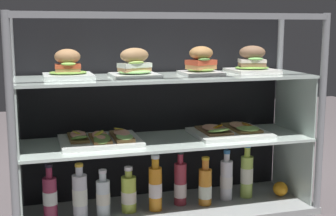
{
  "coord_description": "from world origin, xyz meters",
  "views": [
    {
      "loc": [
        -0.58,
        -1.97,
        0.84
      ],
      "look_at": [
        0.0,
        0.0,
        0.49
      ],
      "focal_mm": 50.8,
      "sensor_mm": 36.0,
      "label": 1
    }
  ],
  "objects_px": {
    "juice_bottle_front_left_end": "(226,179)",
    "orange_fruit_beside_bottles": "(280,189)",
    "open_sandwich_tray_far_right": "(230,131)",
    "juice_bottle_front_fourth": "(103,197)",
    "juice_bottle_back_center": "(80,195)",
    "juice_bottle_back_left": "(180,184)",
    "plated_roll_sandwich_far_left": "(201,63)",
    "juice_bottle_front_right_end": "(155,187)",
    "plated_roll_sandwich_near_right_corner": "(135,66)",
    "juice_bottle_back_right": "(205,186)",
    "open_sandwich_tray_left_of_center": "(101,139)",
    "juice_bottle_near_post": "(247,175)",
    "plated_roll_sandwich_center": "(68,68)",
    "juice_bottle_front_second": "(129,193)",
    "juice_bottle_tucked_behind": "(50,198)"
  },
  "relations": [
    {
      "from": "juice_bottle_front_left_end",
      "to": "orange_fruit_beside_bottles",
      "type": "distance_m",
      "value": 0.28
    },
    {
      "from": "open_sandwich_tray_far_right",
      "to": "juice_bottle_front_fourth",
      "type": "relative_size",
      "value": 1.67
    },
    {
      "from": "juice_bottle_back_center",
      "to": "juice_bottle_back_left",
      "type": "distance_m",
      "value": 0.46
    },
    {
      "from": "open_sandwich_tray_far_right",
      "to": "plated_roll_sandwich_far_left",
      "type": "bearing_deg",
      "value": -175.28
    },
    {
      "from": "open_sandwich_tray_far_right",
      "to": "juice_bottle_front_right_end",
      "type": "bearing_deg",
      "value": -175.48
    },
    {
      "from": "plated_roll_sandwich_near_right_corner",
      "to": "orange_fruit_beside_bottles",
      "type": "relative_size",
      "value": 2.8
    },
    {
      "from": "plated_roll_sandwich_far_left",
      "to": "juice_bottle_back_right",
      "type": "height_order",
      "value": "plated_roll_sandwich_far_left"
    },
    {
      "from": "juice_bottle_back_center",
      "to": "juice_bottle_front_left_end",
      "type": "distance_m",
      "value": 0.69
    },
    {
      "from": "juice_bottle_back_left",
      "to": "open_sandwich_tray_left_of_center",
      "type": "bearing_deg",
      "value": -179.82
    },
    {
      "from": "juice_bottle_back_left",
      "to": "juice_bottle_near_post",
      "type": "height_order",
      "value": "juice_bottle_near_post"
    },
    {
      "from": "juice_bottle_front_fourth",
      "to": "open_sandwich_tray_left_of_center",
      "type": "bearing_deg",
      "value": 89.96
    },
    {
      "from": "plated_roll_sandwich_far_left",
      "to": "orange_fruit_beside_bottles",
      "type": "bearing_deg",
      "value": -2.08
    },
    {
      "from": "juice_bottle_back_center",
      "to": "juice_bottle_near_post",
      "type": "bearing_deg",
      "value": 1.97
    },
    {
      "from": "plated_roll_sandwich_center",
      "to": "juice_bottle_near_post",
      "type": "height_order",
      "value": "plated_roll_sandwich_center"
    },
    {
      "from": "juice_bottle_back_right",
      "to": "plated_roll_sandwich_far_left",
      "type": "bearing_deg",
      "value": 146.03
    },
    {
      "from": "plated_roll_sandwich_center",
      "to": "juice_bottle_front_second",
      "type": "distance_m",
      "value": 0.61
    },
    {
      "from": "open_sandwich_tray_left_of_center",
      "to": "juice_bottle_near_post",
      "type": "distance_m",
      "value": 0.73
    },
    {
      "from": "juice_bottle_back_left",
      "to": "juice_bottle_tucked_behind",
      "type": "bearing_deg",
      "value": -177.85
    },
    {
      "from": "plated_roll_sandwich_center",
      "to": "juice_bottle_back_left",
      "type": "height_order",
      "value": "plated_roll_sandwich_center"
    },
    {
      "from": "juice_bottle_near_post",
      "to": "orange_fruit_beside_bottles",
      "type": "relative_size",
      "value": 3.68
    },
    {
      "from": "juice_bottle_back_center",
      "to": "orange_fruit_beside_bottles",
      "type": "relative_size",
      "value": 3.38
    },
    {
      "from": "plated_roll_sandwich_near_right_corner",
      "to": "plated_roll_sandwich_far_left",
      "type": "bearing_deg",
      "value": -0.0
    },
    {
      "from": "plated_roll_sandwich_center",
      "to": "juice_bottle_back_center",
      "type": "bearing_deg",
      "value": -60.56
    },
    {
      "from": "open_sandwich_tray_far_right",
      "to": "juice_bottle_near_post",
      "type": "xyz_separation_m",
      "value": [
        0.1,
        0.01,
        -0.23
      ]
    },
    {
      "from": "juice_bottle_tucked_behind",
      "to": "juice_bottle_front_left_end",
      "type": "xyz_separation_m",
      "value": [
        0.81,
        0.02,
        -0.0
      ]
    },
    {
      "from": "juice_bottle_tucked_behind",
      "to": "plated_roll_sandwich_near_right_corner",
      "type": "bearing_deg",
      "value": 0.36
    },
    {
      "from": "plated_roll_sandwich_near_right_corner",
      "to": "open_sandwich_tray_far_right",
      "type": "height_order",
      "value": "plated_roll_sandwich_near_right_corner"
    },
    {
      "from": "orange_fruit_beside_bottles",
      "to": "open_sandwich_tray_far_right",
      "type": "bearing_deg",
      "value": 174.03
    },
    {
      "from": "juice_bottle_tucked_behind",
      "to": "juice_bottle_back_right",
      "type": "relative_size",
      "value": 1.09
    },
    {
      "from": "plated_roll_sandwich_center",
      "to": "juice_bottle_front_fourth",
      "type": "distance_m",
      "value": 0.57
    },
    {
      "from": "juice_bottle_back_center",
      "to": "juice_bottle_tucked_behind",
      "type": "bearing_deg",
      "value": 178.58
    },
    {
      "from": "juice_bottle_front_right_end",
      "to": "juice_bottle_back_left",
      "type": "xyz_separation_m",
      "value": [
        0.13,
        0.04,
        -0.01
      ]
    },
    {
      "from": "juice_bottle_near_post",
      "to": "juice_bottle_front_right_end",
      "type": "bearing_deg",
      "value": -175.26
    },
    {
      "from": "juice_bottle_back_left",
      "to": "juice_bottle_front_second",
      "type": "bearing_deg",
      "value": -176.49
    },
    {
      "from": "juice_bottle_back_right",
      "to": "open_sandwich_tray_far_right",
      "type": "bearing_deg",
      "value": 11.8
    },
    {
      "from": "plated_roll_sandwich_center",
      "to": "juice_bottle_near_post",
      "type": "relative_size",
      "value": 0.77
    },
    {
      "from": "juice_bottle_front_left_end",
      "to": "open_sandwich_tray_left_of_center",
      "type": "bearing_deg",
      "value": -179.93
    },
    {
      "from": "juice_bottle_front_right_end",
      "to": "juice_bottle_back_right",
      "type": "bearing_deg",
      "value": 0.49
    },
    {
      "from": "open_sandwich_tray_left_of_center",
      "to": "juice_bottle_near_post",
      "type": "xyz_separation_m",
      "value": [
        0.7,
        0.0,
        -0.23
      ]
    },
    {
      "from": "plated_roll_sandwich_near_right_corner",
      "to": "juice_bottle_front_left_end",
      "type": "relative_size",
      "value": 0.83
    },
    {
      "from": "open_sandwich_tray_left_of_center",
      "to": "juice_bottle_front_left_end",
      "type": "bearing_deg",
      "value": 0.07
    },
    {
      "from": "orange_fruit_beside_bottles",
      "to": "plated_roll_sandwich_far_left",
      "type": "bearing_deg",
      "value": 177.92
    },
    {
      "from": "plated_roll_sandwich_far_left",
      "to": "juice_bottle_near_post",
      "type": "xyz_separation_m",
      "value": [
        0.25,
        0.02,
        -0.54
      ]
    },
    {
      "from": "juice_bottle_back_right",
      "to": "juice_bottle_front_left_end",
      "type": "relative_size",
      "value": 0.94
    },
    {
      "from": "juice_bottle_front_left_end",
      "to": "open_sandwich_tray_far_right",
      "type": "bearing_deg",
      "value": -36.79
    },
    {
      "from": "juice_bottle_front_second",
      "to": "plated_roll_sandwich_near_right_corner",
      "type": "bearing_deg",
      "value": -7.85
    },
    {
      "from": "open_sandwich_tray_left_of_center",
      "to": "juice_bottle_back_left",
      "type": "bearing_deg",
      "value": 0.18
    },
    {
      "from": "open_sandwich_tray_left_of_center",
      "to": "juice_bottle_front_fourth",
      "type": "relative_size",
      "value": 1.67
    },
    {
      "from": "open_sandwich_tray_left_of_center",
      "to": "plated_roll_sandwich_far_left",
      "type": "bearing_deg",
      "value": -2.36
    },
    {
      "from": "juice_bottle_front_fourth",
      "to": "juice_bottle_near_post",
      "type": "distance_m",
      "value": 0.7
    }
  ]
}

